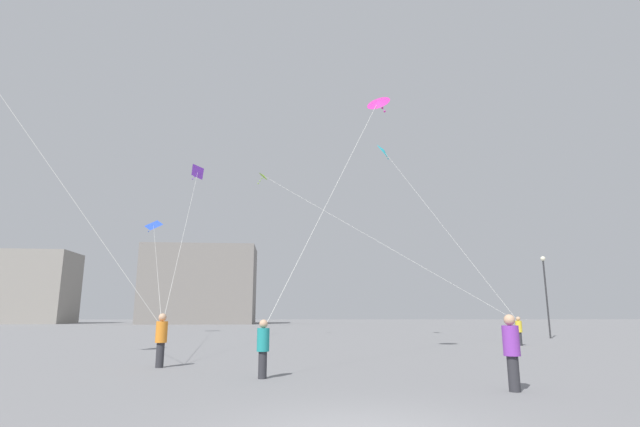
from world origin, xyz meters
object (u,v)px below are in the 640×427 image
object	(u,v)px
person_in_teal	(263,346)
kite_violet_delta	(198,174)
kite_cobalt_delta	(153,227)
lamppost_east	(545,284)
building_centre_hall	(200,285)
person_in_purple	(512,349)
kite_magenta_diamond	(377,103)
kite_lime_diamond	(269,179)
building_left_hall	(4,287)
kite_cyan_diamond	(384,151)
person_in_yellow	(519,330)
person_in_orange	(161,338)

from	to	relation	value
person_in_teal	kite_violet_delta	size ratio (longest dim) A/B	0.08
kite_cobalt_delta	lamppost_east	size ratio (longest dim) A/B	4.70
building_centre_hall	person_in_purple	bearing A→B (deg)	-73.18
kite_magenta_diamond	building_centre_hall	distance (m)	70.44
kite_lime_diamond	kite_violet_delta	bearing A→B (deg)	-153.54
building_left_hall	building_centre_hall	bearing A→B (deg)	-3.88
kite_cyan_diamond	kite_cobalt_delta	size ratio (longest dim) A/B	0.49
kite_magenta_diamond	kite_lime_diamond	bearing A→B (deg)	110.26
kite_violet_delta	lamppost_east	world-z (taller)	kite_violet_delta
person_in_purple	lamppost_east	distance (m)	27.16
person_in_purple	building_left_hall	size ratio (longest dim) A/B	0.07
building_centre_hall	kite_cyan_diamond	bearing A→B (deg)	-64.80
kite_lime_diamond	kite_cobalt_delta	bearing A→B (deg)	149.59
person_in_teal	kite_cobalt_delta	xyz separation A→B (m)	(-12.36, 29.24, 8.61)
person_in_teal	kite_cyan_diamond	xyz separation A→B (m)	(7.46, 21.44, 13.32)
kite_cobalt_delta	building_left_hall	bearing A→B (deg)	131.07
person_in_yellow	kite_violet_delta	size ratio (longest dim) A/B	0.08
kite_cobalt_delta	building_centre_hall	distance (m)	44.53
kite_cobalt_delta	kite_cyan_diamond	bearing A→B (deg)	-21.49
kite_lime_diamond	building_centre_hall	size ratio (longest dim) A/B	0.80
person_in_teal	kite_cobalt_delta	size ratio (longest dim) A/B	0.06
kite_cobalt_delta	building_left_hall	size ratio (longest dim) A/B	1.16
person_in_orange	kite_magenta_diamond	distance (m)	13.60
person_in_orange	building_left_hall	bearing A→B (deg)	-18.37
kite_lime_diamond	building_left_hall	distance (m)	74.11
kite_cyan_diamond	kite_violet_delta	bearing A→B (deg)	-175.57
lamppost_east	person_in_purple	bearing A→B (deg)	-119.24
kite_cobalt_delta	building_left_hall	xyz separation A→B (m)	(-40.66, 46.65, -2.99)
kite_cyan_diamond	lamppost_east	size ratio (longest dim) A/B	2.28
person_in_purple	lamppost_east	size ratio (longest dim) A/B	0.29
person_in_purple	kite_lime_diamond	world-z (taller)	kite_lime_diamond
person_in_orange	kite_magenta_diamond	xyz separation A→B (m)	(8.12, 3.64, 10.28)
kite_cobalt_delta	kite_lime_diamond	world-z (taller)	kite_lime_diamond
person_in_purple	kite_cyan_diamond	xyz separation A→B (m)	(1.52, 23.92, 13.24)
building_left_hall	building_centre_hall	xyz separation A→B (m)	(36.00, -2.44, 0.35)
person_in_purple	kite_lime_diamond	bearing A→B (deg)	61.14
person_in_purple	building_centre_hall	size ratio (longest dim) A/B	0.09
person_in_teal	kite_violet_delta	xyz separation A→B (m)	(-6.65, 20.34, 10.97)
person_in_teal	building_centre_hall	distance (m)	75.63
kite_cobalt_delta	building_left_hall	world-z (taller)	building_left_hall
person_in_teal	kite_lime_diamond	xyz separation A→B (m)	(-1.54, 22.89, 11.35)
building_centre_hall	lamppost_east	distance (m)	63.70
person_in_teal	lamppost_east	distance (m)	28.62
person_in_orange	kite_violet_delta	xyz separation A→B (m)	(-3.03, 17.46, 10.88)
kite_cyan_diamond	kite_lime_diamond	distance (m)	9.33
person_in_teal	person_in_orange	xyz separation A→B (m)	(-3.62, 2.88, 0.09)
person_in_teal	person_in_orange	size ratio (longest dim) A/B	0.90
person_in_teal	person_in_yellow	xyz separation A→B (m)	(13.33, 13.31, 0.00)
person_in_teal	kite_cobalt_delta	bearing A→B (deg)	-148.63
kite_violet_delta	person_in_orange	bearing A→B (deg)	-80.15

